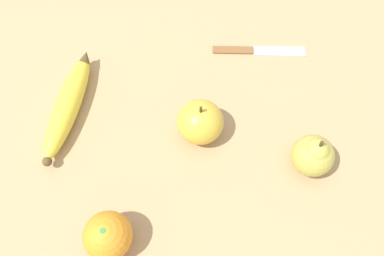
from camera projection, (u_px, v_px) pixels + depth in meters
The scene contains 6 objects.
ground_plane at pixel (170, 89), 0.68m from camera, with size 3.00×3.00×0.00m, color tan.
banana at pixel (69, 105), 0.65m from camera, with size 0.22×0.12×0.04m.
orange at pixel (108, 236), 0.53m from camera, with size 0.07×0.07×0.07m.
pear at pixel (313, 155), 0.59m from camera, with size 0.07×0.07×0.09m.
apple at pixel (200, 122), 0.61m from camera, with size 0.08×0.08×0.08m.
paring_knife at pixel (256, 50), 0.72m from camera, with size 0.07×0.18×0.01m.
Camera 1 is at (0.37, -0.05, 0.58)m, focal length 35.00 mm.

